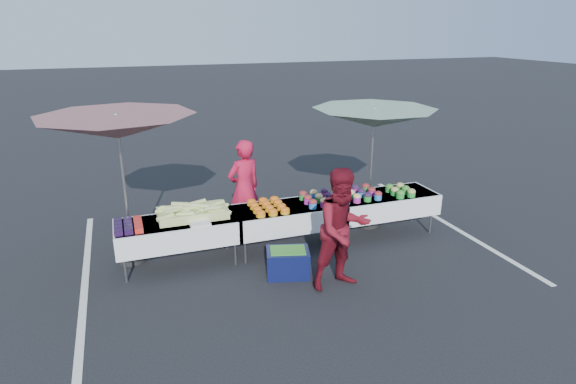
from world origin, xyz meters
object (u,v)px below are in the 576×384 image
object	(u,v)px
table_left	(178,231)
storage_bin	(288,262)
table_center	(288,216)
customer	(343,229)
umbrella_right	(374,119)
vendor	(244,189)
table_right	(383,203)
umbrella_left	(117,128)

from	to	relation	value
table_left	storage_bin	size ratio (longest dim) A/B	2.54
table_left	table_center	xyz separation A→B (m)	(1.80, 0.00, 0.00)
customer	umbrella_right	distance (m)	2.59
vendor	table_right	bearing A→B (deg)	143.35
table_left	customer	xyz separation A→B (m)	(2.10, -1.43, 0.30)
table_right	customer	bearing A→B (deg)	-136.38
table_right	umbrella_right	size ratio (longest dim) A/B	0.67
customer	umbrella_left	xyz separation A→B (m)	(-2.80, 1.83, 1.27)
table_left	vendor	world-z (taller)	vendor
customer	table_left	bearing A→B (deg)	140.19
table_center	storage_bin	size ratio (longest dim) A/B	2.54
table_left	table_center	bearing A→B (deg)	0.00
table_right	vendor	xyz separation A→B (m)	(-2.34, 0.79, 0.29)
umbrella_right	storage_bin	world-z (taller)	umbrella_right
table_right	table_center	bearing A→B (deg)	180.00
table_right	umbrella_left	world-z (taller)	umbrella_left
vendor	umbrella_right	size ratio (longest dim) A/B	0.62
umbrella_left	storage_bin	world-z (taller)	umbrella_left
customer	umbrella_left	distance (m)	3.58
table_center	customer	xyz separation A→B (m)	(0.30, -1.43, 0.30)
umbrella_left	customer	bearing A→B (deg)	-33.16
table_center	table_right	world-z (taller)	same
customer	umbrella_right	world-z (taller)	umbrella_right
table_right	customer	distance (m)	2.09
table_right	umbrella_left	size ratio (longest dim) A/B	0.68
table_center	storage_bin	distance (m)	1.00
customer	storage_bin	size ratio (longest dim) A/B	2.41
umbrella_left	storage_bin	distance (m)	3.19
umbrella_left	storage_bin	xyz separation A→B (m)	(2.19, -1.27, -1.94)
umbrella_left	vendor	bearing A→B (deg)	11.11
table_center	umbrella_right	xyz separation A→B (m)	(1.74, 0.40, 1.44)
table_right	umbrella_right	world-z (taller)	umbrella_right
table_center	umbrella_left	bearing A→B (deg)	170.89
table_right	umbrella_left	distance (m)	4.60
vendor	table_left	bearing A→B (deg)	13.86
table_right	customer	size ratio (longest dim) A/B	1.05
umbrella_left	storage_bin	bearing A→B (deg)	-30.26
table_left	vendor	distance (m)	1.52
table_left	storage_bin	xyz separation A→B (m)	(1.49, -0.87, -0.37)
customer	umbrella_right	xyz separation A→B (m)	(1.44, 1.83, 1.14)
table_left	umbrella_right	xyz separation A→B (m)	(3.54, 0.40, 1.44)
storage_bin	table_left	bearing A→B (deg)	165.12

